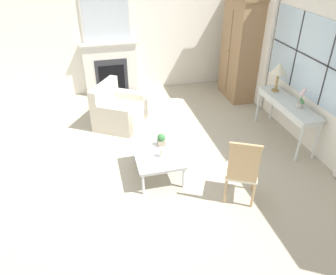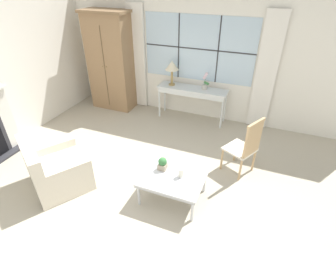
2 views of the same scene
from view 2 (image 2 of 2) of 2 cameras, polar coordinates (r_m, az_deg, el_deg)
ground_plane at (r=4.15m, az=-6.93°, el=-12.86°), size 14.00×14.00×0.00m
wall_back_windowed at (r=5.93m, az=6.53°, el=17.25°), size 7.20×0.14×2.80m
armoire at (r=6.53m, az=-12.36°, el=15.79°), size 1.08×0.59×2.24m
console_table at (r=5.90m, az=5.30°, el=9.88°), size 1.54×0.41×0.76m
table_lamp at (r=5.88m, az=0.87°, el=15.25°), size 0.29×0.29×0.55m
potted_orchid at (r=5.79m, az=8.04°, el=11.72°), size 0.16×0.12×0.38m
armchair_upholstered at (r=4.52m, az=-23.12°, el=-6.52°), size 1.22×1.18×0.83m
side_chair_wooden at (r=4.40m, az=16.67°, el=-1.58°), size 0.59×0.59×1.04m
coffee_table at (r=3.87m, az=1.00°, el=-9.02°), size 0.92×0.72×0.41m
potted_plant_small at (r=3.91m, az=-1.19°, el=-5.68°), size 0.13×0.13×0.20m
pillar_candle at (r=3.80m, az=2.83°, el=-7.72°), size 0.11×0.11×0.16m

